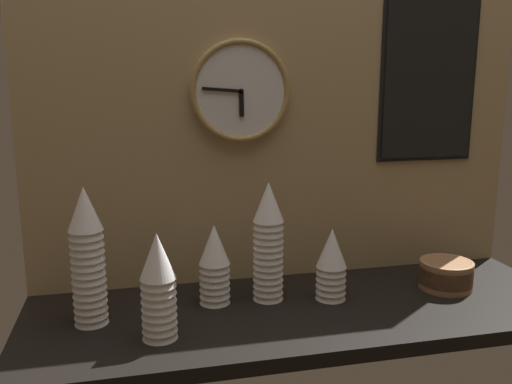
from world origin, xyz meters
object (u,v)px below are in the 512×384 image
cup_stack_far_left (88,256)px  cup_stack_center_right (331,264)px  cup_stack_center_left (214,264)px  bowl_stack_far_right (446,274)px  wall_clock (241,91)px  cup_stack_center (268,242)px  menu_board (429,80)px  cup_stack_left (158,286)px

cup_stack_far_left → cup_stack_center_right: bearing=1.0°
cup_stack_center_left → bowl_stack_far_right: 72.87cm
cup_stack_far_left → wall_clock: wall_clock is taller
cup_stack_center_right → wall_clock: bearing=138.2°
bowl_stack_far_right → cup_stack_center: bearing=175.6°
bowl_stack_far_right → cup_stack_center_left: bearing=175.9°
cup_stack_center_right → bowl_stack_far_right: (38.15, -0.31, -6.14)cm
menu_board → wall_clock: bearing=-179.2°
cup_stack_far_left → menu_board: menu_board is taller
cup_stack_center → wall_clock: size_ratio=1.14×
cup_stack_center → wall_clock: 46.36cm
cup_stack_center → bowl_stack_far_right: size_ratio=2.18×
cup_stack_center → bowl_stack_far_right: cup_stack_center is taller
wall_clock → menu_board: 63.75cm
cup_stack_left → cup_stack_far_left: cup_stack_far_left is taller
cup_stack_far_left → bowl_stack_far_right: size_ratio=2.30×
bowl_stack_far_right → cup_stack_far_left: bearing=-179.5°
cup_stack_center_left → bowl_stack_far_right: bearing=-4.1°
cup_stack_far_left → cup_stack_center_left: (34.50, 6.01, -6.97)cm
cup_stack_center_right → wall_clock: size_ratio=0.69×
cup_stack_center_right → cup_stack_center_left: cup_stack_center_left is taller
cup_stack_center → cup_stack_left: 37.71cm
cup_stack_center_right → cup_stack_far_left: bearing=-179.0°
menu_board → cup_stack_center_right: bearing=-152.2°
cup_stack_center_right → cup_stack_left: 53.13cm
cup_stack_center_right → wall_clock: (-22.98, 20.57, 50.03)cm
cup_stack_center_right → cup_stack_center_left: (-34.19, 4.82, 1.00)cm
cup_stack_left → cup_stack_center_left: size_ratio=1.17×
cup_stack_left → bowl_stack_far_right: 90.82cm
cup_stack_far_left → wall_clock: size_ratio=1.20×
cup_stack_center → cup_stack_center_left: size_ratio=1.50×
cup_stack_far_left → cup_stack_center_left: bearing=9.9°
cup_stack_left → cup_stack_center: bearing=28.7°
cup_stack_center_right → menu_board: bearing=27.8°
cup_stack_far_left → menu_board: (109.37, 22.65, 45.25)cm
cup_stack_left → menu_board: bearing=21.1°
bowl_stack_far_right → menu_board: bearing=83.4°
cup_stack_left → cup_stack_center_left: bearing=47.9°
bowl_stack_far_right → menu_board: (2.54, 21.77, 59.36)cm
wall_clock → menu_board: (63.67, 0.89, 3.19)cm
wall_clock → menu_board: menu_board is taller
menu_board → cup_stack_left: bearing=-158.9°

